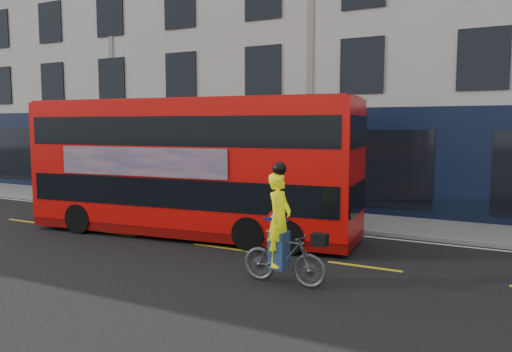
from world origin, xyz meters
The scene contains 8 objects.
ground centered at (0.00, 0.00, 0.00)m, with size 120.00×120.00×0.00m, color black.
pavement centered at (0.00, 6.50, 0.06)m, with size 60.00×3.00×0.12m, color slate.
kerb centered at (0.00, 5.00, 0.07)m, with size 60.00×0.12×0.13m, color gray.
building_terrace centered at (0.00, 12.94, 7.49)m, with size 50.00×10.07×15.00m.
road_edge_line centered at (0.00, 4.70, 0.00)m, with size 58.00×0.10×0.01m, color silver.
lane_dashes centered at (0.00, 1.50, 0.00)m, with size 58.00×0.12×0.01m, color gold, non-canonical shape.
bus centered at (-1.65, 2.40, 2.12)m, with size 10.44×3.32×4.14m.
cyclist centered at (2.80, -0.59, 0.88)m, with size 1.91×0.72×2.61m.
Camera 1 is at (7.10, -10.00, 3.38)m, focal length 35.00 mm.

